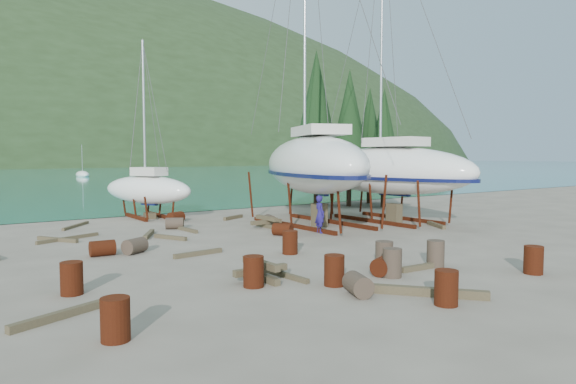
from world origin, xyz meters
TOP-DOWN VIEW (x-y plane):
  - ground at (0.00, 0.00)m, footprint 600.00×600.00m
  - far_house_right at (30.00, 190.00)m, footprint 6.60×5.60m
  - cypress_near_right at (12.50, 12.00)m, footprint 3.60×3.60m
  - cypress_mid_right at (14.00, 10.00)m, footprint 3.06×3.06m
  - cypress_back_left at (11.00, 14.00)m, footprint 4.14×4.14m
  - cypress_far_right at (15.50, 13.00)m, footprint 3.24×3.24m
  - moored_boat_mid at (10.00, 80.00)m, footprint 2.00×5.00m
  - large_sailboat_near at (3.91, 5.38)m, footprint 8.13×13.40m
  - large_sailboat_far at (8.45, 4.29)m, footprint 4.17×11.51m
  - small_sailboat_shore at (-2.09, 13.58)m, footprint 4.60×6.82m
  - worker at (2.53, 2.98)m, footprint 0.57×0.74m
  - drum_0 at (-9.84, -5.94)m, footprint 0.58×0.58m
  - drum_1 at (-3.60, -6.26)m, footprint 0.86×1.03m
  - drum_2 at (-7.59, 3.16)m, footprint 0.91×0.63m
  - drum_3 at (-2.43, -8.17)m, footprint 0.58×0.58m
  - drum_4 at (-1.52, 10.74)m, footprint 1.03×0.86m
  - drum_5 at (0.97, -5.11)m, footprint 0.58×0.58m
  - drum_6 at (0.59, 3.31)m, footprint 0.96×1.05m
  - drum_7 at (2.61, -7.57)m, footprint 0.58×0.58m
  - drum_8 at (-9.75, -1.80)m, footprint 0.58×0.58m
  - drum_9 at (-2.64, 8.24)m, footprint 1.05×0.93m
  - drum_10 at (-3.43, -5.09)m, footprint 0.58×0.58m
  - drum_11 at (1.95, 6.47)m, footprint 0.83×1.02m
  - drum_12 at (-1.32, -4.96)m, footprint 1.04×0.89m
  - drum_13 at (-5.38, -3.90)m, footprint 0.58×0.58m
  - drum_14 at (-1.71, -0.51)m, footprint 0.58×0.58m
  - drum_15 at (-6.46, 2.94)m, footprint 1.05×0.95m
  - drum_16 at (-1.32, -5.32)m, footprint 0.58×0.58m
  - drum_17 at (-0.56, -4.25)m, footprint 0.58×0.58m
  - timber_0 at (-6.56, 11.85)m, footprint 1.83×2.34m
  - timber_1 at (8.81, 1.14)m, footprint 1.15×1.88m
  - timber_3 at (-4.04, -3.05)m, footprint 0.34×2.98m
  - timber_4 at (-4.07, 5.33)m, footprint 0.91×1.74m
  - timber_5 at (0.15, -3.86)m, footprint 1.85×2.51m
  - timber_6 at (1.80, 10.16)m, footprint 1.69×1.00m
  - timber_7 at (0.11, -5.15)m, footprint 1.55×0.24m
  - timber_8 at (-4.55, 6.69)m, footprint 1.25×2.07m
  - timber_10 at (-2.47, 7.55)m, footprint 0.31×2.71m
  - timber_12 at (-4.67, 1.20)m, footprint 2.02×0.40m
  - timber_14 at (-10.36, -3.80)m, footprint 2.47×1.18m
  - timber_15 at (-7.79, 7.75)m, footprint 2.84×1.32m
  - timber_16 at (-2.17, -7.31)m, footprint 2.22×2.60m
  - timber_17 at (-8.28, 7.61)m, footprint 1.33×1.97m
  - timber_pile_fore at (-4.79, -3.34)m, footprint 1.80×1.80m
  - timber_pile_aft at (1.40, 5.96)m, footprint 1.80×1.80m

SIDE VIEW (x-z plane):
  - ground at x=0.00m, z-range 0.00..0.00m
  - timber_0 at x=-6.56m, z-range 0.00..0.14m
  - timber_15 at x=-7.79m, z-range 0.00..0.15m
  - timber_3 at x=-4.04m, z-range 0.00..0.15m
  - timber_5 at x=0.15m, z-range 0.00..0.16m
  - timber_17 at x=-8.28m, z-range 0.00..0.16m
  - timber_10 at x=-2.47m, z-range 0.00..0.16m
  - timber_12 at x=-4.67m, z-range 0.00..0.17m
  - timber_4 at x=-4.07m, z-range 0.00..0.17m
  - timber_7 at x=0.11m, z-range 0.00..0.17m
  - timber_14 at x=-10.36m, z-range 0.00..0.18m
  - timber_8 at x=-4.55m, z-range 0.00..0.19m
  - timber_6 at x=1.80m, z-range 0.00..0.19m
  - timber_1 at x=8.81m, z-range 0.00..0.19m
  - timber_16 at x=-2.17m, z-range 0.00..0.23m
  - drum_1 at x=-3.60m, z-range 0.00..0.58m
  - drum_2 at x=-7.59m, z-range 0.00..0.58m
  - drum_4 at x=-1.52m, z-range 0.00..0.58m
  - drum_6 at x=0.59m, z-range 0.00..0.58m
  - drum_9 at x=-2.64m, z-range 0.00..0.58m
  - drum_11 at x=1.95m, z-range 0.00..0.58m
  - drum_12 at x=-1.32m, z-range 0.00..0.58m
  - drum_15 at x=-6.46m, z-range 0.00..0.58m
  - timber_pile_fore at x=-4.79m, z-range 0.00..0.60m
  - timber_pile_aft at x=1.40m, z-range 0.00..0.60m
  - moored_boat_mid at x=10.00m, z-range -2.64..3.41m
  - drum_0 at x=-9.84m, z-range 0.00..0.88m
  - drum_3 at x=-2.43m, z-range 0.00..0.88m
  - drum_5 at x=0.97m, z-range 0.00..0.88m
  - drum_7 at x=2.61m, z-range 0.00..0.88m
  - drum_8 at x=-9.75m, z-range 0.00..0.88m
  - drum_10 at x=-3.43m, z-range 0.00..0.88m
  - drum_13 at x=-5.38m, z-range 0.00..0.88m
  - drum_14 at x=-1.71m, z-range 0.00..0.88m
  - drum_16 at x=-1.32m, z-range 0.00..0.88m
  - drum_17 at x=-0.56m, z-range 0.00..0.88m
  - worker at x=2.53m, z-range 0.00..1.81m
  - small_sailboat_shore at x=-2.09m, z-range -3.51..6.98m
  - large_sailboat_far at x=8.45m, z-range -6.01..11.84m
  - far_house_right at x=30.00m, z-range 0.12..5.72m
  - large_sailboat_near at x=3.91m, z-range -6.89..13.43m
  - cypress_mid_right at x=14.00m, z-range 0.67..9.17m
  - cypress_far_right at x=15.50m, z-range 0.71..9.71m
  - cypress_near_right at x=12.50m, z-range 0.79..10.79m
  - cypress_back_left at x=11.00m, z-range 0.91..12.41m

